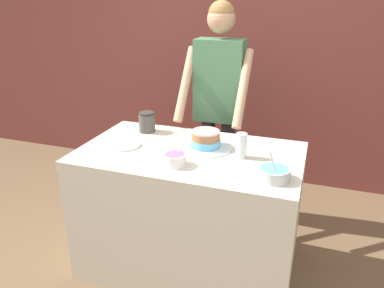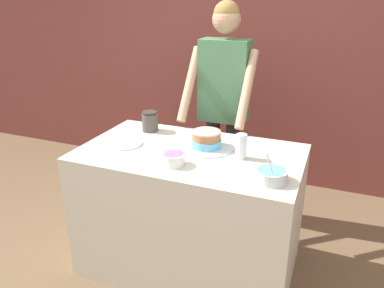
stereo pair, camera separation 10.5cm
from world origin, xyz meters
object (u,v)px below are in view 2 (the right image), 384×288
ceramic_plate (125,144)px  stoneware_jar (150,121)px  drinking_glass (241,146)px  person_baker (224,92)px  cake (206,141)px  frosting_bowl_blue (271,175)px  frosting_bowl_purple (173,159)px

ceramic_plate → stoneware_jar: (0.03, 0.31, 0.07)m
drinking_glass → stoneware_jar: size_ratio=1.06×
person_baker → ceramic_plate: bearing=-117.8°
cake → drinking_glass: drinking_glass is taller
frosting_bowl_blue → drinking_glass: 0.33m
frosting_bowl_blue → ceramic_plate: 1.02m
cake → frosting_bowl_blue: bearing=-32.8°
frosting_bowl_purple → person_baker: bearing=90.3°
person_baker → ceramic_plate: size_ratio=7.76×
drinking_glass → stoneware_jar: drinking_glass is taller
frosting_bowl_purple → stoneware_jar: 0.63m
frosting_bowl_purple → stoneware_jar: size_ratio=1.10×
person_baker → frosting_bowl_purple: 1.00m
cake → frosting_bowl_purple: bearing=-106.0°
person_baker → drinking_glass: bearing=-64.9°
stoneware_jar → drinking_glass: bearing=-17.5°
drinking_glass → stoneware_jar: bearing=162.5°
frosting_bowl_purple → ceramic_plate: 0.47m
person_baker → ceramic_plate: (-0.43, -0.82, -0.21)m
stoneware_jar → ceramic_plate: bearing=-95.5°
frosting_bowl_blue → drinking_glass: (-0.23, 0.23, 0.04)m
frosting_bowl_blue → ceramic_plate: frosting_bowl_blue is taller
person_baker → frosting_bowl_purple: person_baker is taller
cake → drinking_glass: bearing=-17.0°
cake → drinking_glass: size_ratio=2.28×
cake → ceramic_plate: size_ratio=1.55×
person_baker → cake: size_ratio=5.00×
person_baker → frosting_bowl_blue: person_baker is taller
person_baker → ceramic_plate: 0.94m
frosting_bowl_blue → cake: bearing=147.2°
frosting_bowl_purple → drinking_glass: 0.42m
frosting_bowl_purple → stoneware_jar: bearing=130.3°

